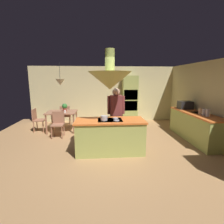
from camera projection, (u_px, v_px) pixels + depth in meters
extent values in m
plane|color=#AD7F51|center=(110.00, 149.00, 4.91)|extent=(8.16, 8.16, 0.00)
cube|color=beige|center=(105.00, 94.00, 8.05)|extent=(6.80, 0.10, 2.55)
cube|color=beige|center=(213.00, 102.00, 5.30)|extent=(0.10, 7.20, 2.55)
cube|color=#A8B259|center=(110.00, 137.00, 4.63)|extent=(1.79, 0.77, 0.86)
cube|color=orange|center=(110.00, 121.00, 4.55)|extent=(1.85, 0.83, 0.04)
cube|color=black|center=(110.00, 120.00, 4.55)|extent=(0.64, 0.52, 0.01)
cylinder|color=#B2B2B7|center=(104.00, 121.00, 4.40)|extent=(0.15, 0.15, 0.02)
cylinder|color=#B2B2B7|center=(116.00, 120.00, 4.43)|extent=(0.15, 0.15, 0.02)
cylinder|color=#B2B2B7|center=(104.00, 118.00, 4.66)|extent=(0.15, 0.15, 0.02)
cylinder|color=#B2B2B7|center=(115.00, 118.00, 4.68)|extent=(0.15, 0.15, 0.02)
cube|color=#A8B259|center=(195.00, 127.00, 5.63)|extent=(0.62, 2.42, 0.86)
cube|color=orange|center=(196.00, 113.00, 5.54)|extent=(0.66, 2.46, 0.04)
cube|color=#B2B2B7|center=(200.00, 115.00, 5.57)|extent=(0.48, 0.36, 0.16)
cube|color=#A8B259|center=(130.00, 100.00, 7.78)|extent=(0.66, 0.62, 2.12)
cube|color=black|center=(131.00, 95.00, 7.45)|extent=(0.60, 0.04, 0.44)
cube|color=black|center=(131.00, 106.00, 7.54)|extent=(0.60, 0.04, 0.44)
cube|color=#9F674D|center=(62.00, 112.00, 6.51)|extent=(1.10, 0.92, 0.04)
cylinder|color=#9F674D|center=(46.00, 125.00, 6.15)|extent=(0.06, 0.06, 0.72)
cylinder|color=#9F674D|center=(74.00, 124.00, 6.22)|extent=(0.06, 0.06, 0.72)
cylinder|color=#9F674D|center=(52.00, 120.00, 6.93)|extent=(0.06, 0.06, 0.72)
cylinder|color=#9F674D|center=(77.00, 119.00, 7.00)|extent=(0.06, 0.06, 0.72)
cylinder|color=tan|center=(113.00, 130.00, 5.32)|extent=(0.14, 0.14, 0.84)
cylinder|color=tan|center=(119.00, 130.00, 5.33)|extent=(0.14, 0.14, 0.84)
cube|color=brown|center=(116.00, 106.00, 5.19)|extent=(0.36, 0.22, 0.65)
cylinder|color=brown|center=(109.00, 105.00, 5.16)|extent=(0.09, 0.09, 0.55)
cylinder|color=brown|center=(123.00, 105.00, 5.20)|extent=(0.09, 0.09, 0.55)
sphere|color=tan|center=(116.00, 92.00, 5.11)|extent=(0.23, 0.23, 0.23)
cone|color=#A8B259|center=(110.00, 81.00, 4.35)|extent=(1.10, 1.10, 0.45)
cylinder|color=#A8B259|center=(110.00, 60.00, 4.26)|extent=(0.24, 0.24, 0.55)
cone|color=beige|center=(60.00, 82.00, 6.30)|extent=(0.32, 0.32, 0.22)
cylinder|color=black|center=(60.00, 71.00, 6.22)|extent=(0.01, 0.01, 0.60)
cube|color=#9F674D|center=(58.00, 125.00, 5.82)|extent=(0.40, 0.40, 0.04)
cube|color=#9F674D|center=(58.00, 117.00, 5.95)|extent=(0.40, 0.04, 0.42)
cylinder|color=#9F674D|center=(52.00, 133.00, 5.68)|extent=(0.04, 0.04, 0.43)
cylinder|color=#9F674D|center=(62.00, 133.00, 5.71)|extent=(0.04, 0.04, 0.43)
cylinder|color=#9F674D|center=(54.00, 130.00, 6.01)|extent=(0.04, 0.04, 0.43)
cylinder|color=#9F674D|center=(64.00, 130.00, 6.04)|extent=(0.04, 0.04, 0.43)
cube|color=#9F674D|center=(66.00, 116.00, 7.30)|extent=(0.40, 0.40, 0.04)
cube|color=#9F674D|center=(65.00, 111.00, 7.09)|extent=(0.40, 0.04, 0.42)
cylinder|color=#9F674D|center=(71.00, 120.00, 7.53)|extent=(0.04, 0.04, 0.43)
cylinder|color=#9F674D|center=(63.00, 120.00, 7.50)|extent=(0.04, 0.04, 0.43)
cylinder|color=#9F674D|center=(70.00, 122.00, 7.19)|extent=(0.04, 0.04, 0.43)
cylinder|color=#9F674D|center=(61.00, 122.00, 7.17)|extent=(0.04, 0.04, 0.43)
cube|color=#9F674D|center=(40.00, 120.00, 6.50)|extent=(0.40, 0.40, 0.04)
cube|color=#9F674D|center=(34.00, 115.00, 6.44)|extent=(0.04, 0.40, 0.42)
cylinder|color=#9F674D|center=(43.00, 127.00, 6.39)|extent=(0.04, 0.04, 0.43)
cylinder|color=#9F674D|center=(46.00, 125.00, 6.72)|extent=(0.04, 0.04, 0.43)
cylinder|color=#9F674D|center=(34.00, 127.00, 6.36)|extent=(0.04, 0.04, 0.43)
cylinder|color=#9F674D|center=(37.00, 125.00, 6.69)|extent=(0.04, 0.04, 0.43)
cylinder|color=#99382D|center=(65.00, 110.00, 6.53)|extent=(0.14, 0.14, 0.12)
sphere|color=#2D722D|center=(65.00, 106.00, 6.51)|extent=(0.20, 0.20, 0.20)
cylinder|color=white|center=(65.00, 111.00, 6.28)|extent=(0.07, 0.07, 0.09)
cylinder|color=silver|center=(208.00, 113.00, 4.93)|extent=(0.11, 0.11, 0.22)
cylinder|color=silver|center=(204.00, 112.00, 5.10)|extent=(0.11, 0.11, 0.20)
cylinder|color=#E0B78C|center=(201.00, 111.00, 5.28)|extent=(0.12, 0.12, 0.18)
cube|color=#232326|center=(185.00, 105.00, 6.22)|extent=(0.46, 0.36, 0.28)
cylinder|color=#B2B2B7|center=(104.00, 118.00, 4.39)|extent=(0.18, 0.18, 0.12)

